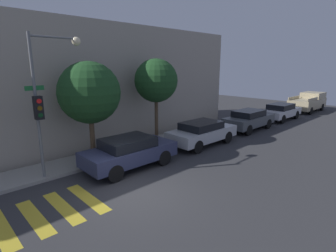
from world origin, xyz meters
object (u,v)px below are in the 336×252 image
tree_near_corner (89,93)px  tree_midblock (156,81)px  traffic_light_pole (47,90)px  sedan_far_end (249,119)px  sedan_middle (202,132)px  sedan_tail_of_row (281,111)px  sedan_near_corner (130,152)px  pickup_truck (308,102)px

tree_near_corner → tree_midblock: 4.11m
traffic_light_pole → sedan_far_end: bearing=-5.4°
sedan_middle → sedan_tail_of_row: 10.72m
sedan_near_corner → sedan_far_end: 10.61m
sedan_far_end → pickup_truck: size_ratio=0.87×
sedan_far_end → tree_near_corner: size_ratio=0.95×
tree_near_corner → pickup_truck: bearing=-4.5°
sedan_middle → pickup_truck: size_ratio=0.86×
traffic_light_pole → tree_near_corner: traffic_light_pole is taller
sedan_near_corner → tree_near_corner: tree_near_corner is taller
sedan_near_corner → sedan_far_end: sedan_far_end is taller
sedan_middle → pickup_truck: 17.23m
sedan_middle → sedan_tail_of_row: size_ratio=1.00×
sedan_tail_of_row → tree_midblock: bearing=171.8°
sedan_near_corner → sedan_middle: 5.22m
tree_near_corner → sedan_near_corner: bearing=-65.2°
tree_near_corner → tree_midblock: bearing=0.0°
tree_near_corner → tree_midblock: size_ratio=0.96×
sedan_near_corner → sedan_tail_of_row: 15.94m
tree_midblock → sedan_tail_of_row: bearing=-8.2°
sedan_middle → sedan_far_end: (5.39, 0.00, 0.02)m
tree_near_corner → sedan_tail_of_row: bearing=-6.2°
sedan_middle → pickup_truck: pickup_truck is taller
sedan_middle → tree_midblock: size_ratio=0.90×
tree_near_corner → sedan_far_end: bearing=-9.1°
sedan_near_corner → traffic_light_pole: bearing=156.5°
sedan_near_corner → tree_near_corner: (-0.85, 1.84, 2.60)m
sedan_near_corner → tree_near_corner: 3.30m
sedan_middle → sedan_far_end: 5.39m
pickup_truck → tree_near_corner: 23.49m
pickup_truck → sedan_middle: bearing=180.0°
traffic_light_pole → sedan_tail_of_row: 19.13m
traffic_light_pole → sedan_far_end: (13.54, -1.27, -2.88)m
sedan_far_end → tree_near_corner: 11.89m
traffic_light_pole → sedan_middle: 8.74m
sedan_near_corner → sedan_tail_of_row: size_ratio=0.95×
sedan_middle → traffic_light_pole: bearing=171.1°
sedan_tail_of_row → pickup_truck: size_ratio=0.86×
sedan_far_end → tree_midblock: bearing=166.0°
sedan_tail_of_row → pickup_truck: (6.50, 0.00, 0.20)m
tree_near_corner → tree_midblock: (4.09, 0.00, 0.39)m
sedan_middle → sedan_tail_of_row: (10.72, 0.00, -0.01)m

